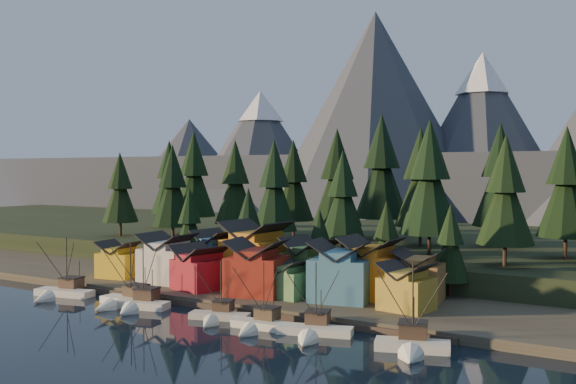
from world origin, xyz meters
The scene contains 45 objects.
ground centered at (0.00, 0.00, 0.00)m, with size 500.00×500.00×0.00m, color black.
shore_strip centered at (0.00, 40.00, 0.75)m, with size 400.00×50.00×1.50m, color #3E372D.
hillside centered at (0.00, 90.00, 3.00)m, with size 420.00×100.00×6.00m, color black.
dock centered at (0.00, 16.50, 0.50)m, with size 80.00×4.00×1.00m, color #4E4238.
mountain_ridge centered at (-4.20, 213.59, 26.06)m, with size 560.00×190.00×90.00m.
boat_0 centered at (-32.64, 8.54, 2.20)m, with size 12.14×12.82×12.24m.
boat_1 centered at (-17.07, 9.31, 2.28)m, with size 11.03×12.02×12.27m.
boat_2 centered at (-12.56, 8.44, 2.46)m, with size 10.15×10.78×12.34m.
boat_3 centered at (3.65, 9.09, 1.83)m, with size 10.19×10.62×10.21m.
boat_4 centered at (12.42, 7.62, 2.09)m, with size 9.70×10.44×11.01m.
boat_5 centered at (21.06, 8.65, 2.06)m, with size 11.52×12.03×11.51m.
boat_6 centered at (35.91, 8.29, 2.57)m, with size 10.49×11.16×12.82m.
house_front_0 centered at (-33.14, 23.82, 5.40)m, with size 8.54×8.21×7.43m.
house_front_1 centered at (-20.61, 24.61, 6.55)m, with size 10.02×9.68×9.62m.
house_front_2 centered at (-10.69, 22.32, 5.77)m, with size 9.89×9.94×8.12m.
house_front_3 centered at (1.47, 23.33, 6.62)m, with size 11.22×10.87×9.74m.
house_front_4 centered at (7.58, 24.49, 4.99)m, with size 7.09×7.56×6.64m.
house_front_5 centered at (16.55, 26.34, 6.85)m, with size 11.25×10.56×10.19m.
house_front_6 centered at (28.57, 25.42, 5.43)m, with size 8.43×8.08×7.49m.
house_back_0 centered at (-26.20, 31.41, 6.04)m, with size 8.87×8.59×8.64m.
house_back_1 centered at (-15.53, 34.24, 6.59)m, with size 9.87×9.96×9.69m.
house_back_2 centered at (-5.27, 33.05, 7.84)m, with size 11.88×11.00×12.07m.
house_back_3 centered at (6.89, 33.11, 6.50)m, with size 11.03×10.27×9.52m.
house_back_4 centered at (19.74, 31.80, 6.99)m, with size 9.71×9.33×10.46m.
house_back_5 centered at (27.75, 33.08, 6.06)m, with size 8.59×8.68×8.68m.
tree_hill_0 centered at (-62.00, 52.00, 18.22)m, with size 9.59×9.59×22.35m.
tree_hill_1 centered at (-50.00, 68.00, 21.52)m, with size 12.18×12.18×28.38m.
tree_hill_2 centered at (-40.00, 48.00, 18.99)m, with size 10.21×10.21×23.77m.
tree_hill_3 centered at (-30.00, 60.00, 19.76)m, with size 10.80×10.80×25.17m.
tree_hill_4 centered at (-22.00, 75.00, 19.99)m, with size 10.98×10.98×25.58m.
tree_hill_5 centered at (-12.00, 50.00, 19.39)m, with size 10.51×10.51×24.49m.
tree_hill_6 centered at (-4.00, 65.00, 21.00)m, with size 11.78×11.78×27.43m.
tree_hill_7 centered at (6.00, 48.00, 17.83)m, with size 9.30×9.30×21.66m.
tree_hill_8 centered at (14.00, 72.00, 21.03)m, with size 11.80×11.80×27.50m.
tree_hill_9 centered at (22.00, 55.00, 21.30)m, with size 12.01×12.01×27.99m.
tree_hill_10 centered at (30.00, 80.00, 21.59)m, with size 12.24×12.24×28.51m.
tree_hill_11 centered at (38.00, 50.00, 19.22)m, with size 10.38×10.38×24.18m.
tree_hill_12 centered at (46.00, 66.00, 20.38)m, with size 11.29×11.29×26.30m.
tree_hill_15 centered at (0.00, 82.00, 23.51)m, with size 13.75×13.75×32.03m.
tree_hill_16 centered at (-68.00, 78.00, 20.55)m, with size 11.43×11.43×26.62m.
tree_shore_0 centered at (-28.00, 40.00, 11.48)m, with size 7.84×7.84×18.27m.
tree_shore_1 centered at (-12.00, 40.00, 11.56)m, with size 7.91×7.91×18.42m.
tree_shore_2 centered at (5.00, 40.00, 9.40)m, with size 6.21×6.21×14.47m.
tree_shore_3 centered at (19.00, 40.00, 10.51)m, with size 7.08×7.08×16.50m.
tree_shore_4 centered at (31.00, 40.00, 10.38)m, with size 6.98×6.98×16.27m.
Camera 1 is at (65.00, -69.89, 23.64)m, focal length 40.00 mm.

